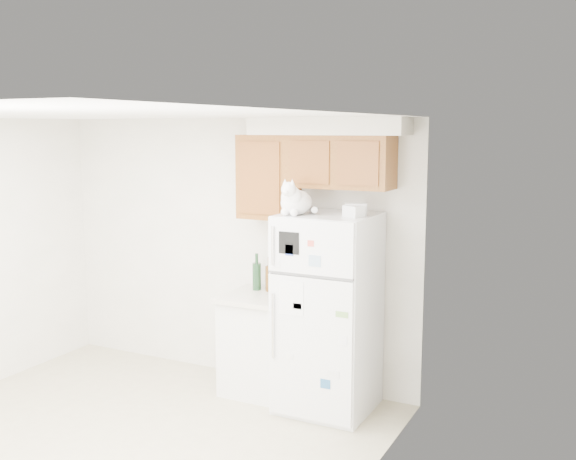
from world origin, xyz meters
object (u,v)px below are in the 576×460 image
Objects in this scene: refrigerator at (328,313)px; storage_box_back at (356,209)px; bottle_green at (257,272)px; cat at (295,201)px; storage_box_front at (354,211)px; bottle_amber at (269,274)px; base_counter at (261,343)px.

storage_box_back reaches higher than refrigerator.
storage_box_back is at bearing -9.18° from bottle_green.
storage_box_front is (0.48, 0.10, -0.07)m from cat.
storage_box_front is at bearing -98.22° from storage_box_back.
bottle_green is at bearing 147.39° from cat.
storage_box_back is (0.23, 0.04, 0.90)m from refrigerator.
storage_box_back is 1.24m from bottle_green.
bottle_amber is at bearing -172.69° from storage_box_front.
storage_box_back is 0.56× the size of bottle_amber.
cat is 0.94m from bottle_amber.
storage_box_front is at bearing -14.33° from bottle_green.
cat is 2.92× the size of storage_box_front.
base_counter is 2.67× the size of bottle_green.
refrigerator is 0.87m from bottle_green.
base_counter is at bearing 152.91° from cat.
refrigerator is at bearing -14.36° from bottle_green.
bottle_amber is (-0.93, 0.28, -0.66)m from storage_box_front.
storage_box_front is 0.44× the size of bottle_green.
refrigerator is 11.33× the size of storage_box_front.
cat is 1.27× the size of bottle_green.
storage_box_back is 0.10m from storage_box_front.
refrigerator is at bearing 34.63° from cat.
cat reaches higher than storage_box_front.
cat is 1.36× the size of bottle_amber.
storage_box_front is at bearing 11.52° from cat.
refrigerator reaches higher than bottle_green.
bottle_amber is at bearing 4.73° from bottle_green.
bottle_green is at bearing 131.08° from base_counter.
cat is 0.51m from storage_box_back.
base_counter is 1.59m from storage_box_front.
bottle_green is at bearing -175.27° from bottle_amber.
cat reaches higher than storage_box_back.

